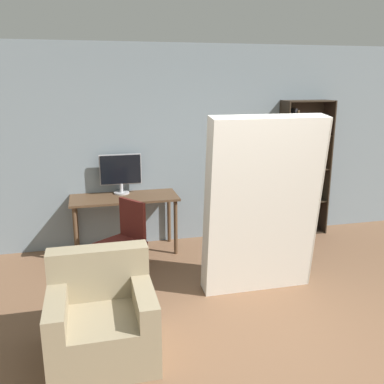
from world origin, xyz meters
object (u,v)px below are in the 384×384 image
Objects in this scene: bookshelf at (296,174)px; mattress_near at (263,207)px; office_chair at (124,249)px; armchair at (102,318)px; monitor at (121,172)px.

bookshelf is 1.02× the size of mattress_near.
bookshelf is at bearing 20.88° from office_chair.
bookshelf is at bearing 52.94° from mattress_near.
armchair is (-2.92, -2.32, -0.58)m from bookshelf.
office_chair is (-0.07, -1.00, -0.69)m from monitor.
mattress_near is at bearing -127.06° from bookshelf.
monitor is at bearing 85.75° from office_chair.
monitor is 2.55m from bookshelf.
armchair is at bearing -99.26° from monitor.
monitor is 1.22m from office_chair.
mattress_near is (1.40, -0.61, 0.58)m from office_chair.
bookshelf is at bearing 38.43° from armchair.
monitor is 0.28× the size of bookshelf.
monitor reaches higher than office_chair.
monitor is 2.47m from armchair.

